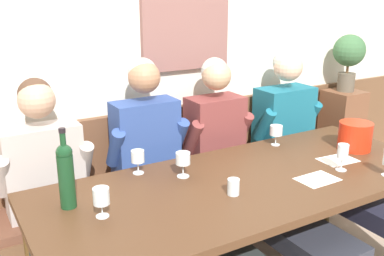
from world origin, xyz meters
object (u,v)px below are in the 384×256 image
(ice_bucket, at_px, (355,136))
(wine_glass_by_bottle, at_px, (276,131))
(wine_glass_mid_right, at_px, (101,198))
(wall_bench, at_px, (182,206))
(person_right_seat, at_px, (247,172))
(wine_glass_center_rear, at_px, (138,157))
(dining_table, at_px, (248,192))
(person_left_seat, at_px, (317,153))
(person_center_left_seat, at_px, (65,225))
(wine_glass_mid_left, at_px, (183,160))
(person_center_right_seat, at_px, (175,191))
(potted_plant, at_px, (349,55))
(water_tumbler_right, at_px, (234,187))
(wine_bottle_green_tall, at_px, (66,174))
(wine_glass_right_end, at_px, (343,152))

(ice_bucket, xyz_separation_m, wine_glass_by_bottle, (-0.37, 0.30, 0.01))
(wine_glass_mid_right, bearing_deg, wall_bench, 42.20)
(person_right_seat, height_order, ice_bucket, person_right_seat)
(wine_glass_center_rear, xyz_separation_m, wine_glass_by_bottle, (0.93, -0.02, -0.00))
(dining_table, relative_size, ice_bucket, 11.04)
(person_left_seat, xyz_separation_m, wine_glass_by_bottle, (-0.39, -0.01, 0.22))
(person_center_left_seat, height_order, wine_glass_mid_left, person_center_left_seat)
(person_center_right_seat, bearing_deg, wine_glass_mid_right, -148.60)
(person_center_left_seat, bearing_deg, wall_bench, 25.03)
(dining_table, xyz_separation_m, person_right_seat, (0.25, 0.34, -0.06))
(wall_bench, height_order, person_left_seat, person_left_seat)
(person_left_seat, xyz_separation_m, potted_plant, (0.70, 0.41, 0.57))
(person_left_seat, distance_m, wine_glass_mid_left, 1.17)
(person_right_seat, xyz_separation_m, water_tumbler_right, (-0.42, -0.45, 0.18))
(wine_glass_center_rear, relative_size, water_tumbler_right, 1.62)
(water_tumbler_right, height_order, potted_plant, potted_plant)
(person_center_left_seat, bearing_deg, person_right_seat, 1.60)
(person_right_seat, relative_size, wine_glass_mid_left, 9.90)
(wall_bench, bearing_deg, wine_glass_mid_left, -118.16)
(person_right_seat, xyz_separation_m, wine_glass_mid_left, (-0.53, -0.14, 0.23))
(dining_table, relative_size, person_left_seat, 1.66)
(person_center_left_seat, distance_m, potted_plant, 2.56)
(dining_table, distance_m, wine_bottle_green_tall, 0.94)
(person_center_left_seat, height_order, wine_bottle_green_tall, person_center_left_seat)
(wine_glass_mid_left, distance_m, water_tumbler_right, 0.33)
(potted_plant, bearing_deg, person_left_seat, -149.71)
(wine_glass_right_end, bearing_deg, person_left_seat, 54.87)
(wine_glass_mid_right, bearing_deg, water_tumbler_right, -10.17)
(person_left_seat, bearing_deg, wine_glass_mid_right, -168.25)
(person_center_left_seat, relative_size, wine_bottle_green_tall, 3.55)
(person_center_right_seat, relative_size, person_left_seat, 0.99)
(wine_glass_mid_left, xyz_separation_m, potted_plant, (1.84, 0.55, 0.35))
(ice_bucket, height_order, wine_bottle_green_tall, wine_bottle_green_tall)
(wine_glass_mid_left, bearing_deg, wine_bottle_green_tall, -176.73)
(person_center_right_seat, relative_size, wine_glass_right_end, 8.88)
(person_left_seat, xyz_separation_m, ice_bucket, (-0.03, -0.31, 0.22))
(wine_glass_center_rear, bearing_deg, wine_glass_by_bottle, -1.39)
(wine_glass_mid_right, height_order, wine_glass_mid_left, same)
(person_center_right_seat, height_order, wine_glass_right_end, person_center_right_seat)
(wine_glass_center_rear, height_order, wine_glass_by_bottle, same)
(person_center_left_seat, xyz_separation_m, wine_glass_mid_left, (0.61, -0.10, 0.26))
(ice_bucket, distance_m, wine_glass_mid_right, 1.63)
(wine_glass_by_bottle, xyz_separation_m, water_tumbler_right, (-0.65, -0.45, -0.05))
(person_right_seat, distance_m, wine_glass_mid_right, 1.12)
(wine_glass_mid_right, bearing_deg, potted_plant, 17.71)
(wine_bottle_green_tall, xyz_separation_m, wine_glass_center_rear, (0.43, 0.20, -0.07))
(wine_glass_by_bottle, bearing_deg, person_center_left_seat, -178.60)
(water_tumbler_right, bearing_deg, person_right_seat, 46.38)
(dining_table, height_order, water_tumbler_right, water_tumbler_right)
(dining_table, relative_size, wine_glass_mid_right, 16.49)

